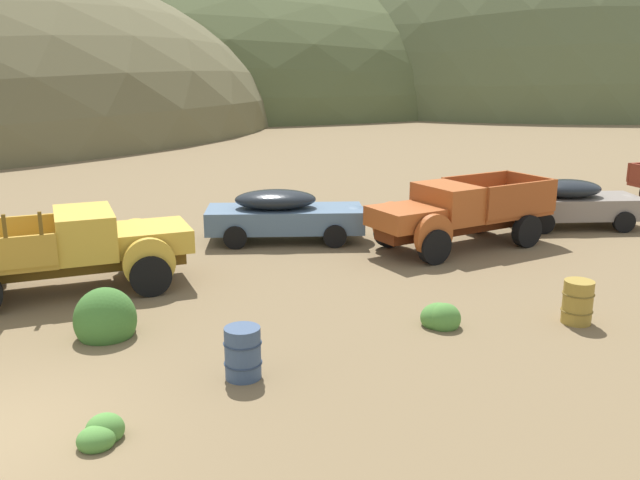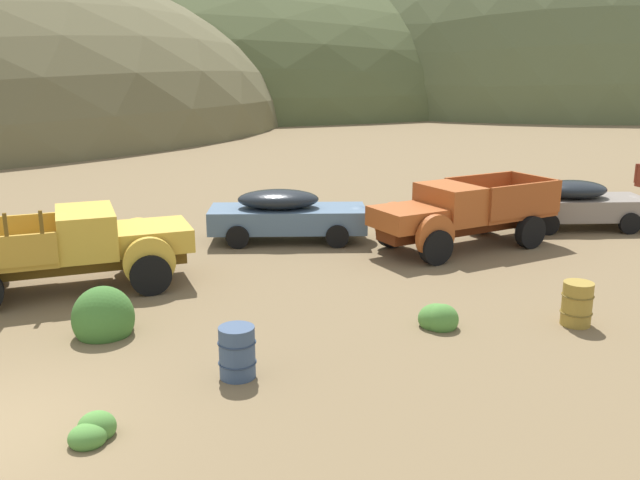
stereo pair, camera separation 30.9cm
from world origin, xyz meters
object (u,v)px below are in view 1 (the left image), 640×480
(car_chalk_blue, at_px, (290,214))
(truck_oxide_orange, at_px, (450,215))
(oil_drum_by_truck, at_px, (243,353))
(truck_faded_yellow, at_px, (82,248))
(oil_drum_foreground, at_px, (578,302))
(car_primer_gray, at_px, (577,202))

(car_chalk_blue, xyz_separation_m, truck_oxide_orange, (4.08, -2.43, 0.19))
(oil_drum_by_truck, bearing_deg, truck_faded_yellow, 112.48)
(oil_drum_by_truck, relative_size, oil_drum_foreground, 1.00)
(truck_faded_yellow, xyz_separation_m, car_primer_gray, (15.37, 1.23, -0.19))
(car_chalk_blue, height_order, truck_oxide_orange, truck_oxide_orange)
(truck_oxide_orange, bearing_deg, truck_faded_yellow, -9.33)
(truck_oxide_orange, xyz_separation_m, oil_drum_by_truck, (-7.59, -6.16, -0.55))
(truck_faded_yellow, bearing_deg, truck_oxide_orange, -1.04)
(truck_faded_yellow, height_order, truck_oxide_orange, truck_faded_yellow)
(car_primer_gray, height_order, oil_drum_by_truck, car_primer_gray)
(truck_oxide_orange, bearing_deg, oil_drum_foreground, 74.48)
(truck_faded_yellow, relative_size, oil_drum_by_truck, 6.52)
(oil_drum_foreground, bearing_deg, car_primer_gray, 50.21)
(truck_faded_yellow, bearing_deg, oil_drum_by_truck, -69.91)
(oil_drum_foreground, bearing_deg, truck_oxide_orange, 85.16)
(car_primer_gray, relative_size, oil_drum_foreground, 5.21)
(car_primer_gray, bearing_deg, oil_drum_by_truck, -135.08)
(truck_faded_yellow, distance_m, car_primer_gray, 15.43)
(car_chalk_blue, xyz_separation_m, oil_drum_by_truck, (-3.51, -8.58, -0.36))
(truck_faded_yellow, xyz_separation_m, oil_drum_foreground, (9.53, -5.78, -0.55))
(car_chalk_blue, distance_m, oil_drum_by_truck, 9.28)
(car_primer_gray, bearing_deg, truck_faded_yellow, -159.45)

